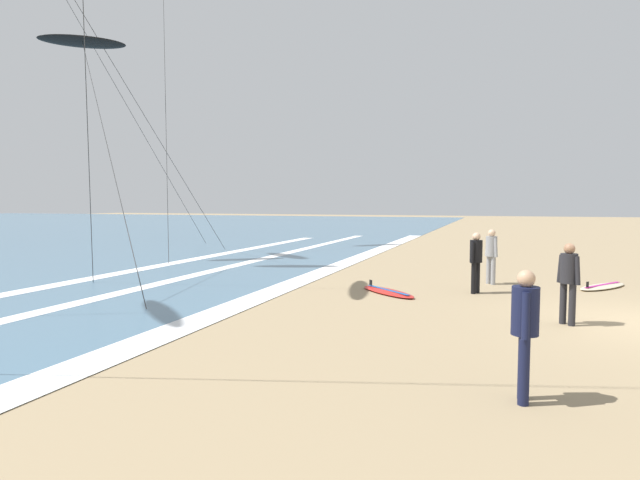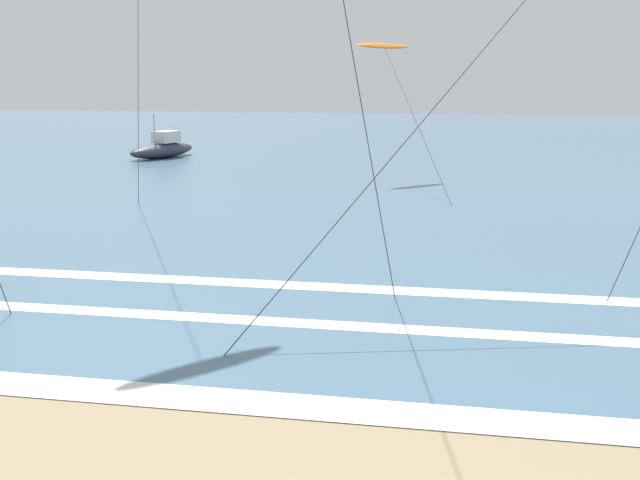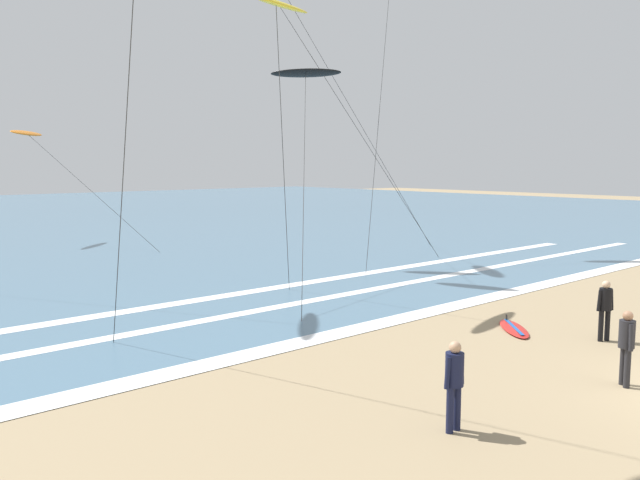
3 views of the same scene
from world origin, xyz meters
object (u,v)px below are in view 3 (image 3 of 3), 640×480
object	(u,v)px
surfer_foreground_main	(454,378)
kite_yellow_distant_high	(276,5)
kite_black_low_near	(306,74)
surfboard_foreground_flat	(514,328)
surfer_mid_group	(605,305)
kite_orange_far_left	(27,134)
surfer_background_far	(627,341)

from	to	relation	value
surfer_foreground_main	kite_yellow_distant_high	bearing A→B (deg)	67.85
kite_black_low_near	kite_yellow_distant_high	xyz separation A→B (m)	(-5.93, -5.54, 1.06)
kite_yellow_distant_high	surfboard_foreground_flat	bearing A→B (deg)	-69.55
surfer_mid_group	kite_orange_far_left	bearing A→B (deg)	97.20
surfer_background_far	kite_black_low_near	xyz separation A→B (m)	(5.57, 16.78, 7.59)
kite_black_low_near	kite_orange_far_left	bearing A→B (deg)	110.83
kite_black_low_near	kite_yellow_distant_high	size ratio (longest dim) A/B	0.98
kite_orange_far_left	kite_black_low_near	bearing A→B (deg)	-69.17
surfer_background_far	surfer_foreground_main	size ratio (longest dim) A/B	1.00
surfer_mid_group	kite_yellow_distant_high	size ratio (longest dim) A/B	0.16
kite_orange_far_left	kite_yellow_distant_high	distance (m)	22.94
surfer_foreground_main	kite_black_low_near	bearing A→B (deg)	57.41
surfboard_foreground_flat	kite_yellow_distant_high	bearing A→B (deg)	110.45
surfer_foreground_main	kite_black_low_near	size ratio (longest dim) A/B	0.17
surfer_background_far	surfboard_foreground_flat	xyz separation A→B (m)	(2.33, 4.04, -0.91)
surfboard_foreground_flat	kite_black_low_near	world-z (taller)	kite_black_low_near
surfer_mid_group	surfer_background_far	world-z (taller)	same
kite_orange_far_left	kite_yellow_distant_high	xyz separation A→B (m)	(0.60, -22.70, 3.29)
surfboard_foreground_flat	surfer_background_far	bearing A→B (deg)	-119.99
surfer_background_far	surfboard_foreground_flat	world-z (taller)	surfer_background_far
surfer_foreground_main	surfboard_foreground_flat	bearing A→B (deg)	24.12
surfer_mid_group	kite_black_low_near	world-z (taller)	kite_black_low_near
kite_orange_far_left	kite_yellow_distant_high	bearing A→B (deg)	-88.49
surfboard_foreground_flat	kite_orange_far_left	xyz separation A→B (m)	(-3.29, 29.90, 6.28)
surfer_mid_group	kite_black_low_near	xyz separation A→B (m)	(2.48, 14.91, 7.59)
surfer_foreground_main	surfer_background_far	bearing A→B (deg)	-11.94
surfer_mid_group	surfer_background_far	xyz separation A→B (m)	(-3.09, -1.87, 0.00)
surfboard_foreground_flat	kite_black_low_near	distance (m)	15.66
kite_black_low_near	surfer_background_far	bearing A→B (deg)	-108.36
kite_orange_far_left	surfer_foreground_main	bearing A→B (deg)	-96.21
kite_yellow_distant_high	surfer_foreground_main	bearing A→B (deg)	-112.15
surfer_mid_group	surfboard_foreground_flat	xyz separation A→B (m)	(-0.76, 2.17, -0.91)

